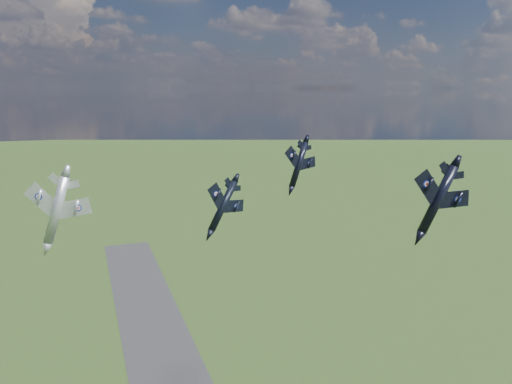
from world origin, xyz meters
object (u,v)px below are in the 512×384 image
object	(u,v)px
jet_lead_navy	(223,206)
jet_left_silver	(57,210)
jet_high_navy	(299,164)
jet_right_navy	(438,199)

from	to	relation	value
jet_lead_navy	jet_left_silver	bearing A→B (deg)	147.44
jet_lead_navy	jet_left_silver	world-z (taller)	jet_lead_navy
jet_high_navy	jet_right_navy	bearing A→B (deg)	-101.54
jet_lead_navy	jet_right_navy	world-z (taller)	jet_right_navy
jet_right_navy	jet_left_silver	bearing A→B (deg)	163.58
jet_right_navy	jet_left_silver	xyz separation A→B (m)	(-58.06, 24.35, -2.64)
jet_lead_navy	jet_left_silver	size ratio (longest dim) A/B	0.80
jet_lead_navy	jet_high_navy	bearing A→B (deg)	23.22
jet_lead_navy	jet_right_navy	xyz separation A→B (m)	(30.54, -18.67, 2.82)
jet_right_navy	jet_high_navy	bearing A→B (deg)	102.39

